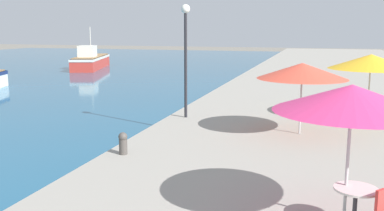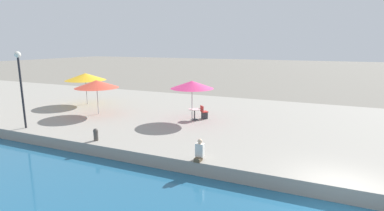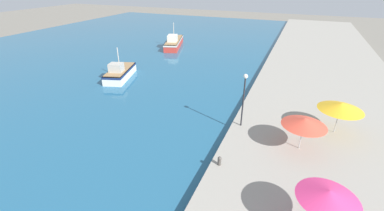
% 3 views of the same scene
% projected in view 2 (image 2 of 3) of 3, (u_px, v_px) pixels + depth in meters
% --- Properties ---
extents(ground_plane, '(200.00, 200.00, 0.00)m').
position_uv_depth(ground_plane, '(344.00, 205.00, 10.64)').
color(ground_plane, slate).
extents(cafe_umbrella_pink, '(2.83, 2.83, 2.63)m').
position_uv_depth(cafe_umbrella_pink, '(192.00, 85.00, 19.42)').
color(cafe_umbrella_pink, '#B7B7B7').
rests_on(cafe_umbrella_pink, quay_promenade).
extents(cafe_umbrella_white, '(3.08, 3.08, 2.46)m').
position_uv_depth(cafe_umbrella_white, '(97.00, 84.00, 21.18)').
color(cafe_umbrella_white, '#B7B7B7').
rests_on(cafe_umbrella_white, quay_promenade).
extents(cafe_umbrella_striped, '(3.31, 3.31, 2.61)m').
position_uv_depth(cafe_umbrella_striped, '(85.00, 77.00, 24.75)').
color(cafe_umbrella_striped, '#B7B7B7').
rests_on(cafe_umbrella_striped, quay_promenade).
extents(cafe_table, '(0.80, 0.80, 0.74)m').
position_uv_depth(cafe_table, '(195.00, 112.00, 19.90)').
color(cafe_table, '#333338').
rests_on(cafe_table, quay_promenade).
extents(cafe_chair_left, '(0.59, 0.58, 0.91)m').
position_uv_depth(cafe_chair_left, '(204.00, 114.00, 20.25)').
color(cafe_chair_left, '#2D2D33').
rests_on(cafe_chair_left, quay_promenade).
extents(person_at_quay, '(0.52, 0.36, 0.95)m').
position_uv_depth(person_at_quay, '(200.00, 151.00, 12.99)').
color(person_at_quay, brown).
rests_on(person_at_quay, quay_promenade).
extents(mooring_bollard, '(0.26, 0.26, 0.65)m').
position_uv_depth(mooring_bollard, '(96.00, 134.00, 15.65)').
color(mooring_bollard, '#4C4742').
rests_on(mooring_bollard, quay_promenade).
extents(lamppost, '(0.36, 0.36, 4.56)m').
position_uv_depth(lamppost, '(20.00, 77.00, 17.46)').
color(lamppost, '#232328').
rests_on(lamppost, quay_promenade).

